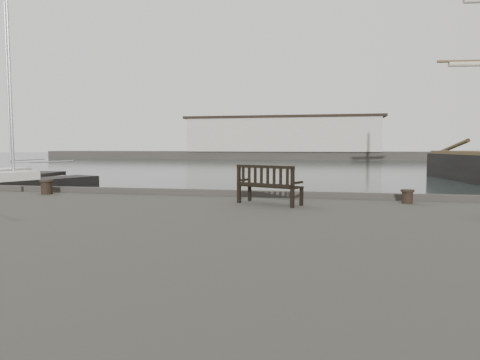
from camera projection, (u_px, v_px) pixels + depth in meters
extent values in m
plane|color=black|center=(231.00, 243.00, 13.87)|extent=(400.00, 400.00, 0.00)
cube|color=#383530|center=(315.00, 156.00, 103.64)|extent=(140.00, 8.00, 2.00)
cube|color=#B4B1A6|center=(282.00, 135.00, 104.86)|extent=(46.00, 9.00, 8.00)
cube|color=black|center=(282.00, 117.00, 104.52)|extent=(48.00, 9.50, 0.60)
cube|color=black|center=(270.00, 186.00, 11.61)|extent=(1.89, 1.29, 0.04)
cube|color=black|center=(265.00, 177.00, 11.38)|extent=(1.66, 0.79, 0.54)
cube|color=black|center=(270.00, 195.00, 11.63)|extent=(1.75, 1.16, 0.49)
cylinder|color=black|center=(47.00, 187.00, 14.09)|extent=(0.50, 0.50, 0.46)
cylinder|color=black|center=(407.00, 197.00, 11.78)|extent=(0.43, 0.43, 0.38)
cube|color=black|center=(16.00, 183.00, 35.24)|extent=(3.72, 11.78, 1.40)
cube|color=silver|center=(16.00, 171.00, 35.16)|extent=(2.08, 4.21, 0.60)
cylinder|color=#B2B5B7|center=(13.00, 91.00, 34.65)|extent=(0.16, 0.16, 13.69)
cube|color=black|center=(22.00, 190.00, 30.26)|extent=(6.50, 11.45, 1.40)
cube|color=silver|center=(22.00, 175.00, 30.18)|extent=(3.05, 4.30, 0.60)
cylinder|color=#B2B5B7|center=(18.00, 83.00, 29.68)|extent=(0.16, 0.16, 13.47)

